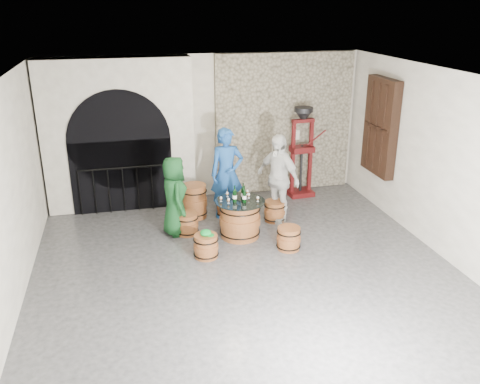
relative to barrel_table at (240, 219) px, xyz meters
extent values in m
plane|color=#313133|center=(-0.21, -1.65, -0.36)|extent=(8.00, 8.00, 0.00)
plane|color=beige|center=(-0.21, 2.35, 1.24)|extent=(8.00, 0.00, 8.00)
plane|color=beige|center=(-0.21, -5.65, 1.24)|extent=(8.00, 0.00, 8.00)
plane|color=beige|center=(-3.71, -1.65, 1.24)|extent=(0.00, 8.00, 8.00)
plane|color=beige|center=(3.29, -1.65, 1.24)|extent=(0.00, 8.00, 8.00)
plane|color=beige|center=(-0.21, -1.65, 2.84)|extent=(8.00, 8.00, 0.00)
cube|color=gray|center=(1.59, 2.29, 1.24)|extent=(3.20, 0.12, 3.18)
cube|color=beige|center=(-2.11, 2.10, 1.24)|extent=(3.10, 0.50, 3.18)
cube|color=black|center=(-2.11, 1.84, 0.41)|extent=(2.10, 0.03, 1.55)
cylinder|color=black|center=(-2.11, 1.84, 1.19)|extent=(2.10, 0.03, 2.10)
cylinder|color=black|center=(-2.11, 1.77, 0.62)|extent=(1.79, 0.04, 0.04)
cylinder|color=black|center=(-3.00, 1.77, 0.13)|extent=(0.02, 0.02, 0.98)
cylinder|color=black|center=(-2.71, 1.77, 0.13)|extent=(0.02, 0.02, 0.98)
cylinder|color=black|center=(-2.41, 1.77, 0.13)|extent=(0.02, 0.02, 0.98)
cylinder|color=black|center=(-2.11, 1.77, 0.13)|extent=(0.02, 0.02, 0.98)
cylinder|color=black|center=(-1.81, 1.77, 0.13)|extent=(0.02, 0.02, 0.98)
cylinder|color=black|center=(-1.52, 1.77, 0.13)|extent=(0.02, 0.02, 0.98)
cylinder|color=black|center=(-1.22, 1.77, 0.13)|extent=(0.02, 0.02, 0.98)
cube|color=black|center=(3.18, 0.75, 1.44)|extent=(0.20, 1.10, 2.00)
cube|color=black|center=(3.13, 0.75, 1.44)|extent=(0.06, 0.88, 1.76)
cube|color=black|center=(3.16, 0.75, 1.44)|extent=(0.22, 0.92, 0.06)
cube|color=black|center=(3.16, 0.46, 1.44)|extent=(0.22, 0.06, 1.80)
cube|color=black|center=(3.16, 0.75, 1.44)|extent=(0.22, 0.06, 1.80)
cube|color=black|center=(3.16, 1.04, 1.44)|extent=(0.22, 0.06, 1.80)
cylinder|color=brown|center=(0.00, 0.00, -0.02)|extent=(0.73, 0.73, 0.69)
cylinder|color=brown|center=(0.00, 0.00, -0.02)|extent=(0.78, 0.78, 0.15)
torus|color=black|center=(0.00, 0.00, -0.25)|extent=(0.78, 0.78, 0.02)
torus|color=black|center=(0.00, 0.00, 0.22)|extent=(0.78, 0.78, 0.02)
cylinder|color=brown|center=(0.00, 0.00, 0.34)|extent=(0.74, 0.74, 0.02)
cylinder|color=black|center=(0.00, 0.00, 0.36)|extent=(0.95, 0.95, 0.01)
cylinder|color=brown|center=(-0.97, 0.35, -0.16)|extent=(0.41, 0.41, 0.41)
cylinder|color=brown|center=(-0.97, 0.35, -0.16)|extent=(0.43, 0.43, 0.09)
torus|color=black|center=(-0.97, 0.35, -0.30)|extent=(0.45, 0.45, 0.02)
torus|color=black|center=(-0.97, 0.35, -0.02)|extent=(0.45, 0.45, 0.02)
cylinder|color=brown|center=(-0.97, 0.35, 0.05)|extent=(0.41, 0.41, 0.02)
cylinder|color=brown|center=(-0.03, 1.03, -0.16)|extent=(0.41, 0.41, 0.41)
cylinder|color=brown|center=(-0.03, 1.03, -0.16)|extent=(0.43, 0.43, 0.09)
torus|color=black|center=(-0.03, 1.03, -0.30)|extent=(0.45, 0.45, 0.02)
torus|color=black|center=(-0.03, 1.03, -0.02)|extent=(0.45, 0.45, 0.02)
cylinder|color=brown|center=(-0.03, 1.03, 0.05)|extent=(0.41, 0.41, 0.02)
cylinder|color=brown|center=(0.87, 0.56, -0.16)|extent=(0.41, 0.41, 0.41)
cylinder|color=brown|center=(0.87, 0.56, -0.16)|extent=(0.43, 0.43, 0.09)
torus|color=black|center=(0.87, 0.56, -0.30)|extent=(0.45, 0.45, 0.02)
torus|color=black|center=(0.87, 0.56, -0.02)|extent=(0.45, 0.45, 0.02)
cylinder|color=brown|center=(0.87, 0.56, 0.05)|extent=(0.41, 0.41, 0.02)
cylinder|color=brown|center=(0.74, -0.72, -0.16)|extent=(0.41, 0.41, 0.41)
cylinder|color=brown|center=(0.74, -0.72, -0.16)|extent=(0.43, 0.43, 0.09)
torus|color=black|center=(0.74, -0.72, -0.30)|extent=(0.45, 0.45, 0.02)
torus|color=black|center=(0.74, -0.72, -0.02)|extent=(0.45, 0.45, 0.02)
cylinder|color=brown|center=(0.74, -0.72, 0.05)|extent=(0.41, 0.41, 0.02)
cylinder|color=brown|center=(-0.78, -0.68, -0.16)|extent=(0.41, 0.41, 0.41)
cylinder|color=brown|center=(-0.78, -0.68, -0.16)|extent=(0.43, 0.43, 0.09)
torus|color=black|center=(-0.78, -0.68, -0.30)|extent=(0.45, 0.45, 0.02)
torus|color=black|center=(-0.78, -0.68, -0.02)|extent=(0.45, 0.45, 0.02)
cylinder|color=brown|center=(-0.78, -0.68, 0.05)|extent=(0.41, 0.41, 0.02)
ellipsoid|color=#0C872A|center=(-0.78, -0.68, 0.11)|extent=(0.20, 0.20, 0.11)
cylinder|color=#0C872A|center=(-0.70, -0.71, 0.07)|extent=(0.13, 0.13, 0.01)
imported|color=#113E1A|center=(-1.18, 0.42, 0.41)|extent=(0.56, 0.80, 1.55)
imported|color=#1A4991|center=(-0.03, 1.02, 0.58)|extent=(0.69, 0.45, 1.88)
imported|color=silver|center=(0.92, 0.59, 0.55)|extent=(0.92, 1.14, 1.82)
cylinder|color=black|center=(-0.11, -0.02, 0.48)|extent=(0.07, 0.07, 0.22)
cylinder|color=white|center=(-0.11, -0.02, 0.47)|extent=(0.08, 0.08, 0.06)
cone|color=black|center=(-0.11, -0.02, 0.60)|extent=(0.07, 0.07, 0.05)
cylinder|color=black|center=(-0.11, -0.02, 0.66)|extent=(0.03, 0.03, 0.07)
cylinder|color=black|center=(0.06, -0.08, 0.48)|extent=(0.07, 0.07, 0.22)
cylinder|color=white|center=(0.06, -0.08, 0.47)|extent=(0.08, 0.08, 0.06)
cone|color=black|center=(0.06, -0.08, 0.60)|extent=(0.07, 0.07, 0.05)
cylinder|color=black|center=(0.06, -0.08, 0.66)|extent=(0.03, 0.03, 0.07)
cylinder|color=black|center=(0.07, 0.06, 0.48)|extent=(0.07, 0.07, 0.22)
cylinder|color=white|center=(0.07, 0.06, 0.47)|extent=(0.08, 0.08, 0.06)
cone|color=black|center=(0.07, 0.06, 0.60)|extent=(0.07, 0.07, 0.05)
cylinder|color=black|center=(0.07, 0.06, 0.66)|extent=(0.03, 0.03, 0.07)
cylinder|color=brown|center=(-0.70, 1.13, -0.02)|extent=(0.49, 0.49, 0.69)
cylinder|color=brown|center=(-0.70, 1.13, -0.02)|extent=(0.53, 0.53, 0.15)
torus|color=black|center=(-0.70, 1.13, -0.25)|extent=(0.53, 0.53, 0.02)
torus|color=black|center=(-0.70, 1.13, 0.22)|extent=(0.53, 0.53, 0.02)
cylinder|color=brown|center=(-0.70, 1.13, 0.34)|extent=(0.50, 0.50, 0.02)
cube|color=#550E0E|center=(1.88, 1.83, -0.31)|extent=(0.60, 0.50, 0.11)
cube|color=#550E0E|center=(1.88, 1.83, 0.74)|extent=(0.53, 0.36, 0.13)
cube|color=#550E0E|center=(1.88, 1.83, 1.40)|extent=(0.52, 0.17, 0.08)
cylinder|color=black|center=(1.88, 1.83, 0.29)|extent=(0.06, 0.06, 1.09)
cylinder|color=black|center=(1.88, 1.83, 1.65)|extent=(0.41, 0.41, 0.10)
cone|color=black|center=(1.88, 1.83, 1.52)|extent=(0.41, 0.41, 0.22)
cube|color=#550E0E|center=(1.66, 1.82, 0.56)|extent=(0.08, 0.08, 1.74)
cube|color=#550E0E|center=(2.09, 1.85, 0.56)|extent=(0.08, 0.08, 1.74)
cylinder|color=#550E0E|center=(2.20, 1.81, 0.99)|extent=(0.47, 0.07, 0.34)
cube|color=silver|center=(1.84, 2.21, 0.99)|extent=(0.18, 0.10, 0.22)
camera|label=1|loc=(-2.05, -8.59, 3.89)|focal=38.00mm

